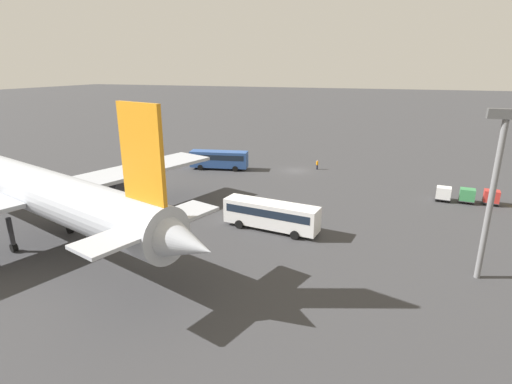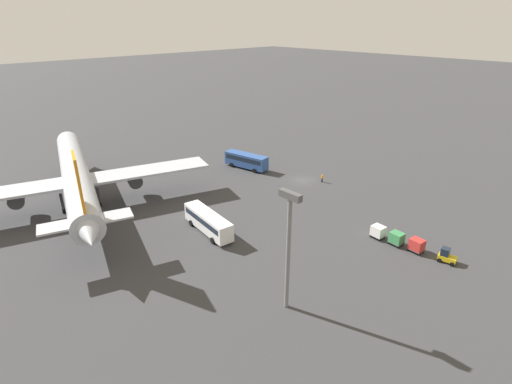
{
  "view_description": "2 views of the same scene",
  "coord_description": "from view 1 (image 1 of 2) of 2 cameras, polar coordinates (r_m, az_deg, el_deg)",
  "views": [
    {
      "loc": [
        -16.79,
        68.95,
        18.1
      ],
      "look_at": [
        -0.88,
        24.09,
        3.14
      ],
      "focal_mm": 28.0,
      "sensor_mm": 36.0,
      "label": 1
    },
    {
      "loc": [
        -49.97,
        61.1,
        31.68
      ],
      "look_at": [
        -5.12,
        18.38,
        4.47
      ],
      "focal_mm": 28.0,
      "sensor_mm": 36.0,
      "label": 2
    }
  ],
  "objects": [
    {
      "name": "airplane",
      "position": [
        48.77,
        -29.81,
        0.61
      ],
      "size": [
        52.46,
        46.15,
        15.72
      ],
      "rotation": [
        0.0,
        0.0,
        -0.3
      ],
      "color": "#B2B7C1",
      "rests_on": "ground"
    },
    {
      "name": "light_pole",
      "position": [
        38.63,
        31.0,
        1.85
      ],
      "size": [
        2.8,
        0.7,
        14.94
      ],
      "color": "slate",
      "rests_on": "ground"
    },
    {
      "name": "cargo_cart_green",
      "position": [
        62.37,
        27.94,
        -0.37
      ],
      "size": [
        2.15,
        1.87,
        2.06
      ],
      "rotation": [
        0.0,
        0.0,
        -0.1
      ],
      "color": "#38383D",
      "rests_on": "ground"
    },
    {
      "name": "worker_person",
      "position": [
        74.43,
        8.73,
        3.86
      ],
      "size": [
        0.38,
        0.38,
        1.74
      ],
      "color": "#1E1E2D",
      "rests_on": "ground"
    },
    {
      "name": "shuttle_bus_far",
      "position": [
        45.93,
        2.14,
        -3.12
      ],
      "size": [
        11.47,
        3.94,
        3.3
      ],
      "rotation": [
        0.0,
        0.0,
        -0.13
      ],
      "color": "white",
      "rests_on": "ground"
    },
    {
      "name": "cargo_cart_red",
      "position": [
        63.22,
        30.59,
        -0.56
      ],
      "size": [
        2.15,
        1.87,
        2.06
      ],
      "rotation": [
        0.0,
        0.0,
        -0.1
      ],
      "color": "#38383D",
      "rests_on": "ground"
    },
    {
      "name": "cargo_cart_white",
      "position": [
        61.79,
        25.21,
        -0.14
      ],
      "size": [
        2.15,
        1.87,
        2.06
      ],
      "rotation": [
        0.0,
        0.0,
        -0.1
      ],
      "color": "#38383D",
      "rests_on": "ground"
    },
    {
      "name": "shuttle_bus_near",
      "position": [
        73.84,
        -5.3,
        4.79
      ],
      "size": [
        10.79,
        4.53,
        3.37
      ],
      "rotation": [
        0.0,
        0.0,
        0.19
      ],
      "color": "#2D5199",
      "rests_on": "ground"
    },
    {
      "name": "ground_plane",
      "position": [
        73.24,
        5.67,
        3.05
      ],
      "size": [
        600.0,
        600.0,
        0.0
      ],
      "primitive_type": "plane",
      "color": "#38383A"
    }
  ]
}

